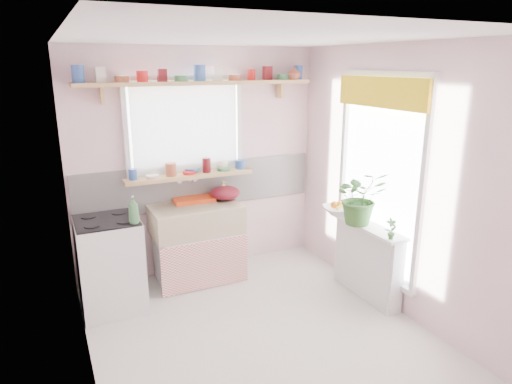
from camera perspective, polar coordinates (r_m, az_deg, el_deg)
name	(u,v)px	position (r m, az deg, el deg)	size (l,w,h in m)	color
room	(283,159)	(4.70, 3.34, 4.15)	(3.20, 3.20, 3.20)	silver
sink_unit	(197,242)	(5.05, -7.38, -6.26)	(0.95, 0.65, 1.11)	white
cooker	(110,264)	(4.64, -17.76, -8.60)	(0.58, 0.58, 0.93)	white
radiator_ledge	(367,259)	(4.82, 13.73, -8.16)	(0.22, 0.95, 0.78)	white
windowsill	(189,176)	(5.00, -8.33, 2.02)	(1.40, 0.22, 0.04)	tan
pine_shelf	(200,83)	(4.90, -7.04, 13.38)	(2.52, 0.24, 0.04)	tan
shelf_crockery	(198,76)	(4.90, -7.27, 14.24)	(2.47, 0.11, 0.12)	#3359A5
sill_crockery	(188,169)	(4.98, -8.55, 2.84)	(1.35, 0.11, 0.12)	#3359A5
dish_tray	(193,199)	(5.10, -7.90, -0.81)	(0.44, 0.33, 0.04)	red
colander	(225,193)	(5.09, -3.88, -0.11)	(0.33, 0.33, 0.15)	#5C0F1C
jade_plant	(360,197)	(4.59, 12.91, -0.64)	(0.49, 0.43, 0.55)	#336227
fruit_bowl	(339,210)	(4.91, 10.34, -2.26)	(0.33, 0.33, 0.08)	white
herb_pot	(391,229)	(4.31, 16.54, -4.43)	(0.11, 0.07, 0.20)	#2C5B24
soap_bottle_sink	(224,190)	(5.12, -4.06, 0.28)	(0.09, 0.09, 0.20)	#EBE968
sill_cup	(222,165)	(5.17, -4.25, 3.39)	(0.13, 0.13, 0.10)	white
sill_bowl	(192,170)	(5.06, -7.99, 2.74)	(0.17, 0.17, 0.05)	#3669B2
shelf_vase	(294,73)	(5.30, 4.77, 14.63)	(0.14, 0.14, 0.15)	#9F4831
cooker_bottle	(133,210)	(4.26, -15.07, -2.18)	(0.10, 0.10, 0.25)	#3B7743
fruit	(339,204)	(4.90, 10.39, -1.54)	(0.20, 0.14, 0.10)	orange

